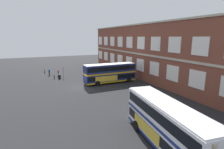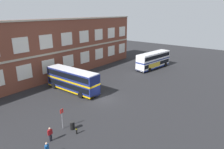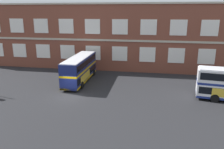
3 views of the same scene
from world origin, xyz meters
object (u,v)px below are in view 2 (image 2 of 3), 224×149
bus_stand_flag (62,117)px  safety_bollard_east (76,130)px  double_decker_near (72,80)px  second_passenger (47,149)px  station_litter_bin (72,125)px  double_decker_middle (153,60)px  waiting_passenger (50,134)px

bus_stand_flag → safety_bollard_east: (0.28, -2.17, -1.14)m
double_decker_near → bus_stand_flag: size_ratio=4.08×
second_passenger → station_litter_bin: (4.86, 1.83, -0.41)m
double_decker_middle → station_litter_bin: size_ratio=10.91×
station_litter_bin → safety_bollard_east: (-0.37, -1.15, -0.03)m
double_decker_near → waiting_passenger: double_decker_near is taller
double_decker_near → bus_stand_flag: double_decker_near is taller
double_decker_middle → station_litter_bin: bearing=-171.3°
waiting_passenger → safety_bollard_east: bearing=-25.2°
safety_bollard_east → station_litter_bin: bearing=72.2°
station_litter_bin → safety_bollard_east: 1.21m
second_passenger → bus_stand_flag: size_ratio=0.63×
double_decker_middle → safety_bollard_east: double_decker_middle is taller
station_litter_bin → safety_bollard_east: station_litter_bin is taller
double_decker_near → waiting_passenger: bearing=-141.2°
double_decker_middle → bus_stand_flag: (-31.65, -3.73, -0.51)m
waiting_passenger → safety_bollard_east: 3.04m
station_litter_bin → second_passenger: bearing=-159.4°
double_decker_middle → waiting_passenger: bearing=-172.3°
safety_bollard_east → double_decker_middle: bearing=10.6°
double_decker_middle → second_passenger: double_decker_middle is taller
double_decker_near → double_decker_middle: 23.14m
second_passenger → bus_stand_flag: bus_stand_flag is taller
station_litter_bin → bus_stand_flag: bearing=122.5°
double_decker_middle → bus_stand_flag: bearing=-173.3°
station_litter_bin → safety_bollard_east: bearing=-107.8°
double_decker_near → second_passenger: bearing=-139.8°
double_decker_middle → second_passenger: 36.48m
bus_stand_flag → safety_bollard_east: bearing=-82.6°
waiting_passenger → safety_bollard_east: waiting_passenger is taller
double_decker_near → bus_stand_flag: (-8.96, -8.27, -0.51)m
double_decker_middle → safety_bollard_east: (-31.36, -5.90, -1.66)m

